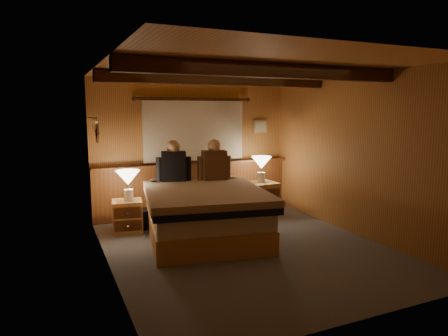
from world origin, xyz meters
TOP-DOWN VIEW (x-y plane):
  - floor at (0.00, 0.00)m, footprint 4.20×4.20m
  - ceiling at (0.00, 0.00)m, footprint 4.20×4.20m
  - wall_back at (0.00, 2.10)m, footprint 3.60×0.00m
  - wall_left at (-1.80, 0.00)m, footprint 0.00×4.20m
  - wall_right at (1.80, 0.00)m, footprint 0.00×4.20m
  - wall_front at (0.00, -2.10)m, footprint 3.60×0.00m
  - wainscot at (0.00, 2.04)m, footprint 3.60×0.23m
  - curtain_window at (0.00, 2.03)m, footprint 2.18×0.09m
  - ceiling_beams at (0.00, 0.15)m, footprint 3.60×1.65m
  - coat_rail at (-1.72, 1.58)m, footprint 0.05×0.55m
  - framed_print at (1.35, 2.08)m, footprint 0.30×0.04m
  - bed at (-0.34, 0.70)m, footprint 1.97×2.39m
  - nightstand_left at (-1.33, 1.42)m, footprint 0.50×0.47m
  - nightstand_right at (1.08, 1.51)m, footprint 0.54×0.49m
  - lamp_left at (-1.31, 1.38)m, footprint 0.36×0.36m
  - lamp_right at (1.08, 1.53)m, footprint 0.36×0.36m
  - person_left at (-0.56, 1.48)m, footprint 0.55×0.31m
  - person_right at (0.09, 1.34)m, footprint 0.56×0.28m
  - duffel_bag at (-1.19, 1.49)m, footprint 0.52×0.34m

SIDE VIEW (x-z plane):
  - floor at x=0.00m, z-range 0.00..0.00m
  - duffel_bag at x=-1.19m, z-range -0.02..0.33m
  - nightstand_left at x=-1.33m, z-range 0.00..0.49m
  - nightstand_right at x=1.08m, z-range 0.00..0.58m
  - bed at x=-0.34m, z-range 0.01..0.75m
  - wainscot at x=0.00m, z-range 0.02..0.96m
  - lamp_left at x=-1.31m, z-range 0.59..1.06m
  - lamp_right at x=1.08m, z-range 0.67..1.14m
  - person_left at x=-0.56m, z-range 0.66..1.34m
  - person_right at x=0.09m, z-range 0.66..1.35m
  - wall_left at x=-1.80m, z-range -0.90..3.30m
  - wall_right at x=1.80m, z-range -0.90..3.30m
  - wall_back at x=0.00m, z-range -0.60..3.00m
  - wall_front at x=0.00m, z-range -0.60..3.00m
  - curtain_window at x=0.00m, z-range 0.96..2.08m
  - framed_print at x=1.35m, z-range 1.43..1.68m
  - coat_rail at x=-1.72m, z-range 1.55..1.79m
  - ceiling_beams at x=0.00m, z-range 2.23..2.39m
  - ceiling at x=0.00m, z-range 2.40..2.40m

